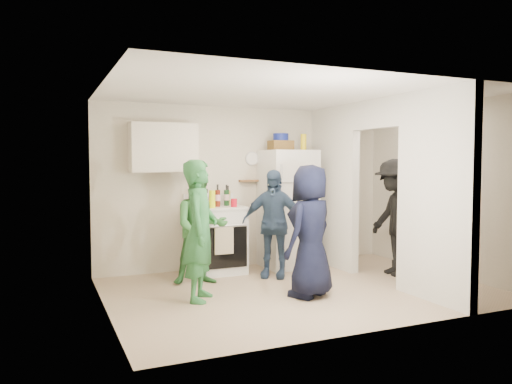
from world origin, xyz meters
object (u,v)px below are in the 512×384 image
at_px(yellow_cup_stack_top, 303,142).
at_px(person_nook, 395,217).
at_px(person_green_left, 200,230).
at_px(blue_bowl, 281,137).
at_px(fridge, 288,209).
at_px(person_navy, 310,231).
at_px(wicker_basket, 281,145).
at_px(person_denim, 273,224).
at_px(stove, 215,240).
at_px(person_green_center, 200,228).

xyz_separation_m(yellow_cup_stack_top, person_nook, (0.96, -1.03, -1.11)).
height_order(yellow_cup_stack_top, person_nook, yellow_cup_stack_top).
bearing_deg(person_green_left, blue_bowl, -23.03).
xyz_separation_m(fridge, person_green_left, (-1.83, -1.30, -0.08)).
bearing_deg(person_navy, wicker_basket, -133.72).
height_order(person_green_left, person_denim, person_green_left).
bearing_deg(yellow_cup_stack_top, wicker_basket, 154.89).
bearing_deg(person_green_left, fridge, -25.61).
height_order(person_green_left, person_navy, person_green_left).
bearing_deg(person_nook, stove, -108.25).
height_order(stove, fridge, fridge).
bearing_deg(person_nook, yellow_cup_stack_top, -129.21).
bearing_deg(blue_bowl, fridge, -26.57).
relative_size(yellow_cup_stack_top, person_green_left, 0.15).
distance_m(person_green_center, person_nook, 2.83).
relative_size(stove, person_denim, 0.64).
distance_m(blue_bowl, yellow_cup_stack_top, 0.36).
xyz_separation_m(person_navy, person_nook, (1.72, 0.54, 0.04)).
bearing_deg(person_navy, fridge, -137.29).
bearing_deg(person_denim, fridge, 83.50).
bearing_deg(wicker_basket, yellow_cup_stack_top, -25.11).
bearing_deg(person_denim, wicker_basket, 91.88).
bearing_deg(wicker_basket, person_navy, -104.52).
relative_size(wicker_basket, blue_bowl, 1.46).
distance_m(stove, fridge, 1.26).
bearing_deg(person_green_left, person_nook, -57.85).
height_order(person_green_center, person_navy, person_navy).
bearing_deg(fridge, person_navy, -108.09).
relative_size(fridge, blue_bowl, 7.62).
height_order(fridge, person_green_center, fridge).
relative_size(yellow_cup_stack_top, person_green_center, 0.16).
distance_m(fridge, yellow_cup_stack_top, 1.07).
distance_m(yellow_cup_stack_top, person_navy, 2.09).
distance_m(fridge, wicker_basket, 1.00).
xyz_separation_m(wicker_basket, person_navy, (-0.45, -1.72, -1.10)).
relative_size(fridge, person_navy, 1.13).
xyz_separation_m(fridge, wicker_basket, (-0.10, 0.05, 0.99)).
distance_m(yellow_cup_stack_top, person_green_center, 2.20).
relative_size(yellow_cup_stack_top, person_denim, 0.16).
distance_m(person_navy, person_nook, 1.81).
relative_size(yellow_cup_stack_top, person_navy, 0.16).
bearing_deg(stove, person_green_center, -125.57).
bearing_deg(stove, person_nook, -26.18).
xyz_separation_m(person_green_center, person_navy, (1.04, -1.14, 0.04)).
xyz_separation_m(person_green_left, person_nook, (3.00, 0.16, 0.01)).
bearing_deg(person_denim, person_nook, 17.80).
bearing_deg(person_navy, blue_bowl, -133.72).
xyz_separation_m(stove, yellow_cup_stack_top, (1.41, -0.13, 1.46)).
bearing_deg(person_navy, person_nook, 168.13).
height_order(fridge, blue_bowl, blue_bowl).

